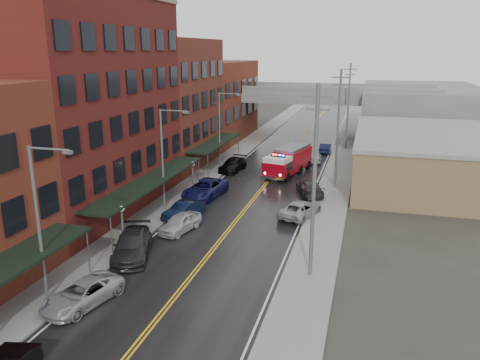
# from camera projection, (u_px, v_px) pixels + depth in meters

# --- Properties ---
(road) EXTENTS (11.00, 160.00, 0.02)m
(road) POSITION_uv_depth(u_px,v_px,m) (255.00, 197.00, 45.24)
(road) COLOR black
(road) RESTS_ON ground
(sidewalk_left) EXTENTS (3.00, 160.00, 0.15)m
(sidewalk_left) POSITION_uv_depth(u_px,v_px,m) (185.00, 191.00, 47.09)
(sidewalk_left) COLOR slate
(sidewalk_left) RESTS_ON ground
(sidewalk_right) EXTENTS (3.00, 160.00, 0.15)m
(sidewalk_right) POSITION_uv_depth(u_px,v_px,m) (332.00, 203.00, 43.35)
(sidewalk_right) COLOR slate
(sidewalk_right) RESTS_ON ground
(curb_left) EXTENTS (0.30, 160.00, 0.15)m
(curb_left) POSITION_uv_depth(u_px,v_px,m) (200.00, 192.00, 46.67)
(curb_left) COLOR gray
(curb_left) RESTS_ON ground
(curb_right) EXTENTS (0.30, 160.00, 0.15)m
(curb_right) POSITION_uv_depth(u_px,v_px,m) (314.00, 201.00, 43.78)
(curb_right) COLOR gray
(curb_right) RESTS_ON ground
(brick_building_b) EXTENTS (9.00, 20.00, 18.00)m
(brick_building_b) POSITION_uv_depth(u_px,v_px,m) (85.00, 108.00, 39.73)
(brick_building_b) COLOR #591917
(brick_building_b) RESTS_ON ground
(brick_building_c) EXTENTS (9.00, 15.00, 15.00)m
(brick_building_c) POSITION_uv_depth(u_px,v_px,m) (169.00, 103.00, 56.37)
(brick_building_c) COLOR #5F2A1C
(brick_building_c) RESTS_ON ground
(brick_building_far) EXTENTS (9.00, 20.00, 12.00)m
(brick_building_far) POSITION_uv_depth(u_px,v_px,m) (215.00, 101.00, 73.02)
(brick_building_far) COLOR maroon
(brick_building_far) RESTS_ON ground
(tan_building) EXTENTS (14.00, 22.00, 5.00)m
(tan_building) POSITION_uv_depth(u_px,v_px,m) (423.00, 159.00, 49.75)
(tan_building) COLOR olive
(tan_building) RESTS_ON ground
(right_far_block) EXTENTS (18.00, 30.00, 8.00)m
(right_far_block) POSITION_uv_depth(u_px,v_px,m) (419.00, 111.00, 76.68)
(right_far_block) COLOR slate
(right_far_block) RESTS_ON ground
(awning_1) EXTENTS (2.60, 18.00, 3.09)m
(awning_1) POSITION_uv_depth(u_px,v_px,m) (151.00, 181.00, 39.86)
(awning_1) COLOR black
(awning_1) RESTS_ON ground
(awning_2) EXTENTS (2.60, 13.00, 3.09)m
(awning_2) POSITION_uv_depth(u_px,v_px,m) (215.00, 143.00, 56.10)
(awning_2) COLOR black
(awning_2) RESTS_ON ground
(globe_lamp_1) EXTENTS (0.44, 0.44, 3.12)m
(globe_lamp_1) POSITION_uv_depth(u_px,v_px,m) (122.00, 217.00, 33.26)
(globe_lamp_1) COLOR #59595B
(globe_lamp_1) RESTS_ON ground
(globe_lamp_2) EXTENTS (0.44, 0.44, 3.12)m
(globe_lamp_2) POSITION_uv_depth(u_px,v_px,m) (193.00, 170.00, 46.26)
(globe_lamp_2) COLOR #59595B
(globe_lamp_2) RESTS_ON ground
(street_lamp_0) EXTENTS (2.64, 0.22, 9.00)m
(street_lamp_0) POSITION_uv_depth(u_px,v_px,m) (41.00, 216.00, 25.10)
(street_lamp_0) COLOR #59595B
(street_lamp_0) RESTS_ON ground
(street_lamp_1) EXTENTS (2.64, 0.22, 9.00)m
(street_lamp_1) POSITION_uv_depth(u_px,v_px,m) (165.00, 154.00, 39.95)
(street_lamp_1) COLOR #59595B
(street_lamp_1) RESTS_ON ground
(street_lamp_2) EXTENTS (2.64, 0.22, 9.00)m
(street_lamp_2) POSITION_uv_depth(u_px,v_px,m) (221.00, 125.00, 54.80)
(street_lamp_2) COLOR #59595B
(street_lamp_2) RESTS_ON ground
(utility_pole_0) EXTENTS (1.80, 0.24, 12.00)m
(utility_pole_0) POSITION_uv_depth(u_px,v_px,m) (314.00, 180.00, 27.77)
(utility_pole_0) COLOR #59595B
(utility_pole_0) RESTS_ON ground
(utility_pole_1) EXTENTS (1.80, 0.24, 12.00)m
(utility_pole_1) POSITION_uv_depth(u_px,v_px,m) (338.00, 128.00, 46.34)
(utility_pole_1) COLOR #59595B
(utility_pole_1) RESTS_ON ground
(utility_pole_2) EXTENTS (1.80, 0.24, 12.00)m
(utility_pole_2) POSITION_uv_depth(u_px,v_px,m) (348.00, 105.00, 64.90)
(utility_pole_2) COLOR #59595B
(utility_pole_2) RESTS_ON ground
(overpass) EXTENTS (40.00, 10.00, 7.50)m
(overpass) POSITION_uv_depth(u_px,v_px,m) (304.00, 101.00, 73.33)
(overpass) COLOR slate
(overpass) RESTS_ON ground
(fire_truck) EXTENTS (4.79, 8.69, 3.03)m
(fire_truck) POSITION_uv_depth(u_px,v_px,m) (288.00, 160.00, 53.03)
(fire_truck) COLOR maroon
(fire_truck) RESTS_ON ground
(parked_car_left_2) EXTENTS (3.37, 5.29, 1.36)m
(parked_car_left_2) POSITION_uv_depth(u_px,v_px,m) (83.00, 294.00, 26.03)
(parked_car_left_2) COLOR #9EA0A5
(parked_car_left_2) RESTS_ON ground
(parked_car_left_3) EXTENTS (4.12, 6.17, 1.66)m
(parked_car_left_3) POSITION_uv_depth(u_px,v_px,m) (132.00, 245.00, 32.11)
(parked_car_left_3) COLOR #242326
(parked_car_left_3) RESTS_ON ground
(parked_car_left_4) EXTENTS (2.62, 4.49, 1.44)m
(parked_car_left_4) POSITION_uv_depth(u_px,v_px,m) (180.00, 223.00, 36.59)
(parked_car_left_4) COLOR #B4B4B4
(parked_car_left_4) RESTS_ON ground
(parked_car_left_5) EXTENTS (2.80, 4.49, 1.40)m
(parked_car_left_5) POSITION_uv_depth(u_px,v_px,m) (184.00, 210.00, 39.52)
(parked_car_left_5) COLOR black
(parked_car_left_5) RESTS_ON ground
(parked_car_left_6) EXTENTS (3.47, 6.32, 1.68)m
(parked_car_left_6) POSITION_uv_depth(u_px,v_px,m) (205.00, 189.00, 45.10)
(parked_car_left_6) COLOR #14164E
(parked_car_left_6) RESTS_ON ground
(parked_car_left_7) EXTENTS (2.60, 5.34, 1.50)m
(parked_car_left_7) POSITION_uv_depth(u_px,v_px,m) (233.00, 165.00, 54.84)
(parked_car_left_7) COLOR black
(parked_car_left_7) RESTS_ON ground
(parked_car_right_0) EXTENTS (3.63, 5.39, 1.37)m
(parked_car_right_0) POSITION_uv_depth(u_px,v_px,m) (300.00, 209.00, 39.81)
(parked_car_right_0) COLOR #9DA0A5
(parked_car_right_0) RESTS_ON ground
(parked_car_right_1) EXTENTS (3.54, 5.41, 1.46)m
(parked_car_right_1) POSITION_uv_depth(u_px,v_px,m) (310.00, 188.00, 45.69)
(parked_car_right_1) COLOR #2A2A2D
(parked_car_right_1) RESTS_ON ground
(parked_car_right_2) EXTENTS (1.86, 3.99, 1.32)m
(parked_car_right_2) POSITION_uv_depth(u_px,v_px,m) (315.00, 157.00, 59.10)
(parked_car_right_2) COLOR silver
(parked_car_right_2) RESTS_ON ground
(parked_car_right_3) EXTENTS (1.47, 4.07, 1.33)m
(parked_car_right_3) POSITION_uv_depth(u_px,v_px,m) (325.00, 148.00, 64.50)
(parked_car_right_3) COLOR black
(parked_car_right_3) RESTS_ON ground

